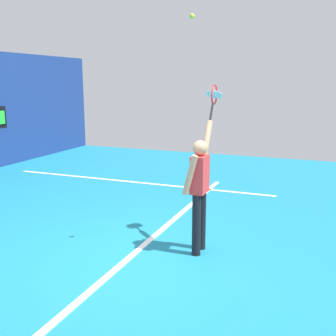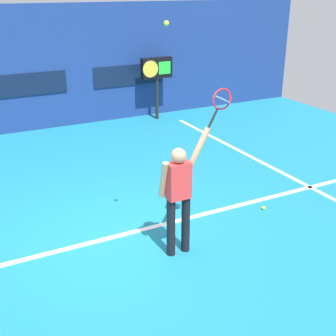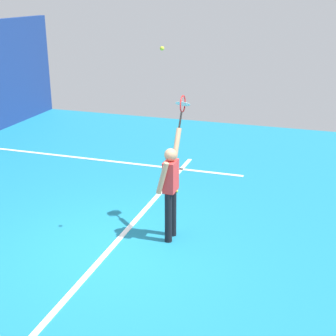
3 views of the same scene
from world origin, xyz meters
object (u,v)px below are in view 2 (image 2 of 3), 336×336
tennis_player (179,192)px  tennis_ball (166,23)px  tennis_racket (221,101)px  spare_ball (263,208)px  scoreboard_clock (157,71)px

tennis_player → tennis_ball: size_ratio=28.55×
tennis_racket → spare_ball: size_ratio=9.00×
tennis_racket → tennis_ball: (-0.81, 0.10, 1.07)m
tennis_ball → spare_ball: (2.20, 0.43, -3.32)m
tennis_racket → scoreboard_clock: tennis_racket is taller
tennis_player → spare_ball: tennis_player is taller
scoreboard_clock → tennis_racket: bearing=-108.7°
tennis_racket → tennis_ball: size_ratio=9.00×
tennis_racket → scoreboard_clock: 7.27m
spare_ball → tennis_racket: bearing=-159.1°
tennis_ball → spare_ball: 4.01m
tennis_player → tennis_ball: bearing=148.7°
spare_ball → tennis_player: bearing=-165.6°
scoreboard_clock → tennis_player: bearing=-113.6°
tennis_player → scoreboard_clock: bearing=66.4°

